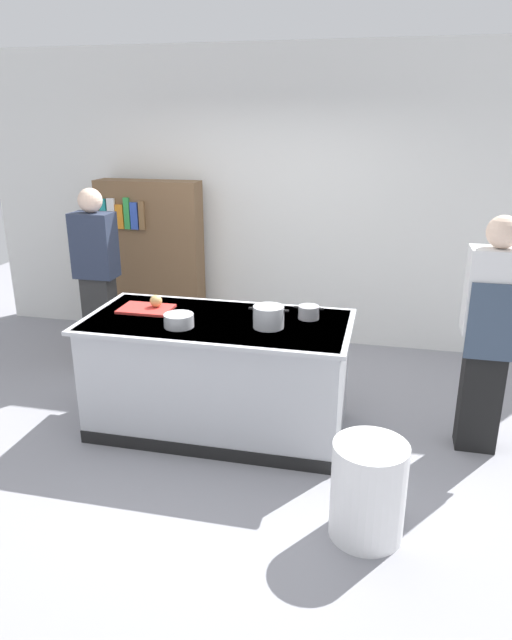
% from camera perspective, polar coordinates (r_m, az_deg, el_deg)
% --- Properties ---
extents(ground_plane, '(10.00, 10.00, 0.00)m').
position_cam_1_polar(ground_plane, '(4.69, -3.59, -10.41)').
color(ground_plane, gray).
extents(back_wall, '(6.40, 0.12, 3.00)m').
position_cam_1_polar(back_wall, '(6.16, 1.75, 11.68)').
color(back_wall, white).
rests_on(back_wall, ground_plane).
extents(counter_island, '(1.98, 0.98, 0.90)m').
position_cam_1_polar(counter_island, '(4.48, -3.71, -5.24)').
color(counter_island, '#B7BABF').
rests_on(counter_island, ground_plane).
extents(cutting_board, '(0.40, 0.28, 0.02)m').
position_cam_1_polar(cutting_board, '(4.60, -10.73, 1.07)').
color(cutting_board, red).
rests_on(cutting_board, counter_island).
extents(onion, '(0.10, 0.10, 0.10)m').
position_cam_1_polar(onion, '(4.59, -9.78, 1.85)').
color(onion, tan).
rests_on(onion, cutting_board).
extents(stock_pot, '(0.29, 0.22, 0.16)m').
position_cam_1_polar(stock_pot, '(4.13, 1.24, 0.31)').
color(stock_pot, '#B7BABF').
rests_on(stock_pot, counter_island).
extents(sauce_pan, '(0.22, 0.15, 0.10)m').
position_cam_1_polar(sauce_pan, '(4.33, 5.19, 0.77)').
color(sauce_pan, '#99999E').
rests_on(sauce_pan, counter_island).
extents(mixing_bowl, '(0.21, 0.21, 0.09)m').
position_cam_1_polar(mixing_bowl, '(4.19, -7.57, -0.04)').
color(mixing_bowl, '#B7BABF').
rests_on(mixing_bowl, counter_island).
extents(trash_bin, '(0.43, 0.43, 0.60)m').
position_cam_1_polar(trash_bin, '(3.54, 10.93, -16.08)').
color(trash_bin, white).
rests_on(trash_bin, ground_plane).
extents(person_chef, '(0.38, 0.25, 1.72)m').
position_cam_1_polar(person_chef, '(4.35, 21.90, -1.05)').
color(person_chef, black).
rests_on(person_chef, ground_plane).
extents(person_guest, '(0.38, 0.24, 1.72)m').
position_cam_1_polar(person_guest, '(5.66, -15.31, 4.21)').
color(person_guest, '#2D2D2D').
rests_on(person_guest, ground_plane).
extents(bookshelf, '(1.10, 0.31, 1.70)m').
position_cam_1_polar(bookshelf, '(6.37, -10.19, 5.73)').
color(bookshelf, brown).
rests_on(bookshelf, ground_plane).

